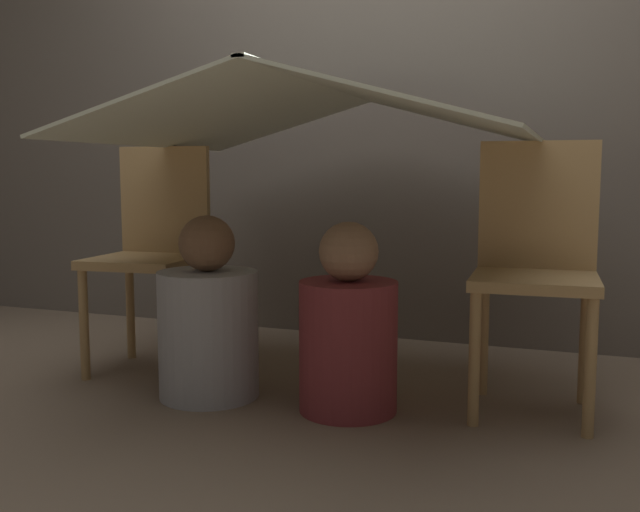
# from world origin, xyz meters

# --- Properties ---
(ground_plane) EXTENTS (8.80, 8.80, 0.00)m
(ground_plane) POSITION_xyz_m (0.00, 0.00, 0.00)
(ground_plane) COLOR #7A6651
(wall_back) EXTENTS (7.00, 0.05, 2.50)m
(wall_back) POSITION_xyz_m (0.00, 1.05, 1.25)
(wall_back) COLOR #6B6056
(wall_back) RESTS_ON ground_plane
(chair_left) EXTENTS (0.43, 0.43, 0.91)m
(chair_left) POSITION_xyz_m (-0.76, 0.18, 0.51)
(chair_left) COLOR tan
(chair_left) RESTS_ON ground_plane
(chair_right) EXTENTS (0.42, 0.42, 0.91)m
(chair_right) POSITION_xyz_m (0.75, 0.18, 0.51)
(chair_right) COLOR tan
(chair_right) RESTS_ON ground_plane
(sheet_canopy) EXTENTS (1.51, 1.29, 0.22)m
(sheet_canopy) POSITION_xyz_m (0.00, 0.10, 1.02)
(sheet_canopy) COLOR silver
(person_front) EXTENTS (0.36, 0.36, 0.66)m
(person_front) POSITION_xyz_m (-0.35, -0.10, 0.27)
(person_front) COLOR #B2B2B7
(person_front) RESTS_ON ground_plane
(person_second) EXTENTS (0.33, 0.33, 0.64)m
(person_second) POSITION_xyz_m (0.17, -0.08, 0.27)
(person_second) COLOR maroon
(person_second) RESTS_ON ground_plane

